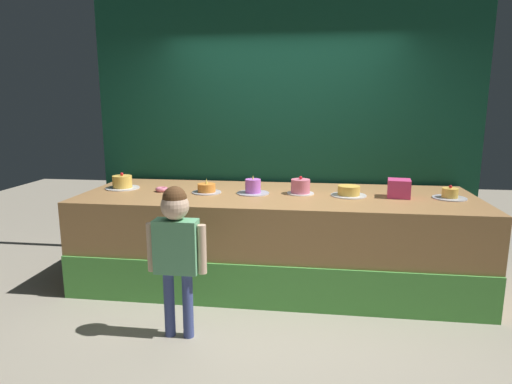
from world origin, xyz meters
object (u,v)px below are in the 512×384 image
(child_figure, at_px, (176,242))
(donut, at_px, (162,189))
(cake_center_left, at_px, (253,188))
(cake_left, at_px, (207,189))
(cake_far_left, at_px, (122,183))
(cake_right, at_px, (349,191))
(cake_center_right, at_px, (300,187))
(cake_far_right, at_px, (450,195))
(pink_box, at_px, (399,188))

(child_figure, relative_size, donut, 9.16)
(cake_center_left, bearing_deg, cake_left, -177.55)
(donut, bearing_deg, cake_far_left, 167.58)
(child_figure, distance_m, donut, 1.26)
(child_figure, relative_size, cake_right, 3.50)
(cake_center_right, xyz_separation_m, cake_far_right, (1.37, -0.03, -0.03))
(cake_center_left, bearing_deg, cake_right, 0.94)
(pink_box, xyz_separation_m, cake_center_left, (-1.37, -0.01, -0.03))
(pink_box, xyz_separation_m, cake_far_left, (-2.75, 0.07, -0.03))
(cake_left, xyz_separation_m, cake_right, (1.37, 0.03, 0.00))
(donut, xyz_separation_m, cake_center_right, (1.37, 0.07, 0.05))
(pink_box, distance_m, cake_center_left, 1.37)
(cake_left, bearing_deg, donut, 179.84)
(cake_center_right, distance_m, cake_far_right, 1.37)
(cake_right, bearing_deg, cake_center_left, -179.06)
(child_figure, bearing_deg, cake_far_right, 27.71)
(pink_box, relative_size, cake_left, 0.70)
(pink_box, bearing_deg, cake_left, -178.97)
(pink_box, bearing_deg, cake_right, 179.79)
(cake_far_left, height_order, cake_far_right, cake_far_left)
(child_figure, xyz_separation_m, cake_right, (1.32, 1.17, 0.18))
(cake_center_left, xyz_separation_m, cake_center_right, (0.46, 0.05, 0.01))
(cake_right, bearing_deg, donut, -178.96)
(cake_left, distance_m, cake_right, 1.37)
(pink_box, distance_m, cake_far_left, 2.75)
(cake_far_left, distance_m, cake_center_left, 1.38)
(cake_far_left, bearing_deg, child_figure, -52.09)
(donut, bearing_deg, cake_right, 1.04)
(cake_center_right, relative_size, cake_far_right, 0.86)
(child_figure, distance_m, cake_left, 1.15)
(cake_center_left, bearing_deg, child_figure, -109.37)
(donut, distance_m, cake_far_left, 0.47)
(cake_far_left, relative_size, cake_right, 1.02)
(donut, height_order, cake_center_left, cake_center_left)
(pink_box, distance_m, cake_center_right, 0.92)
(donut, bearing_deg, pink_box, 0.79)
(cake_far_right, bearing_deg, cake_right, -179.84)
(cake_left, xyz_separation_m, cake_far_right, (2.29, 0.04, -0.00))
(cake_left, bearing_deg, cake_right, 1.44)
(child_figure, distance_m, pink_box, 2.14)
(child_figure, distance_m, cake_right, 1.78)
(pink_box, distance_m, cake_far_right, 0.46)
(cake_far_left, xyz_separation_m, cake_far_right, (3.20, -0.07, -0.02))
(pink_box, relative_size, cake_center_right, 0.77)
(cake_far_left, height_order, cake_left, cake_far_left)
(cake_left, relative_size, cake_far_right, 0.95)
(cake_far_left, distance_m, cake_right, 2.29)
(cake_center_right, bearing_deg, cake_right, -4.56)
(cake_center_left, distance_m, cake_center_right, 0.46)
(donut, height_order, cake_far_left, cake_far_left)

